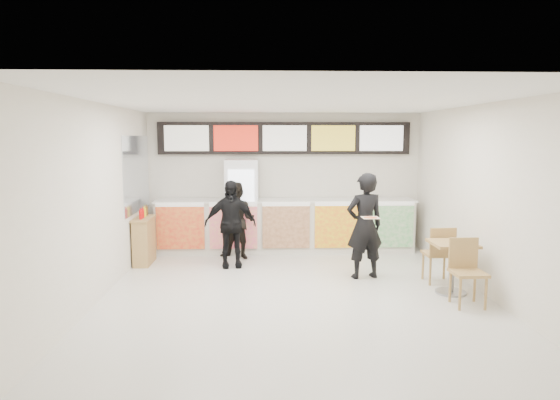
{
  "coord_description": "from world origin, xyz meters",
  "views": [
    {
      "loc": [
        -0.53,
        -7.54,
        2.48
      ],
      "look_at": [
        -0.19,
        1.2,
        1.37
      ],
      "focal_mm": 32.0,
      "sensor_mm": 36.0,
      "label": 1
    }
  ],
  "objects": [
    {
      "name": "service_counter",
      "position": [
        0.0,
        3.09,
        0.57
      ],
      "size": [
        5.56,
        0.77,
        1.14
      ],
      "color": "silver",
      "rests_on": "floor"
    },
    {
      "name": "floor",
      "position": [
        0.0,
        0.0,
        0.0
      ],
      "size": [
        7.0,
        7.0,
        0.0
      ],
      "primitive_type": "plane",
      "color": "beige",
      "rests_on": "ground"
    },
    {
      "name": "mirror_panel",
      "position": [
        -2.99,
        2.45,
        1.75
      ],
      "size": [
        0.01,
        2.0,
        1.5
      ],
      "primitive_type": "cube",
      "color": "#B2B7BF",
      "rests_on": "wall_left"
    },
    {
      "name": "wall_left",
      "position": [
        -3.0,
        0.0,
        1.5
      ],
      "size": [
        0.0,
        7.0,
        7.0
      ],
      "primitive_type": "plane",
      "rotation": [
        1.57,
        0.0,
        1.57
      ],
      "color": "silver",
      "rests_on": "floor"
    },
    {
      "name": "menu_board",
      "position": [
        0.0,
        3.41,
        2.45
      ],
      "size": [
        5.5,
        0.14,
        0.7
      ],
      "color": "black",
      "rests_on": "wall_back"
    },
    {
      "name": "customer_left",
      "position": [
        -1.01,
        2.49,
        0.79
      ],
      "size": [
        0.92,
        0.81,
        1.57
      ],
      "primitive_type": "imported",
      "rotation": [
        0.0,
        0.0,
        -0.33
      ],
      "color": "black",
      "rests_on": "floor"
    },
    {
      "name": "customer_mid",
      "position": [
        -1.11,
        1.84,
        0.83
      ],
      "size": [
        1.02,
        0.53,
        1.67
      ],
      "primitive_type": "imported",
      "rotation": [
        0.0,
        0.0,
        0.13
      ],
      "color": "black",
      "rests_on": "floor"
    },
    {
      "name": "drinks_fridge",
      "position": [
        -0.93,
        3.11,
        1.0
      ],
      "size": [
        0.7,
        0.67,
        2.0
      ],
      "color": "white",
      "rests_on": "floor"
    },
    {
      "name": "cafe_table",
      "position": [
        2.5,
        0.06,
        0.57
      ],
      "size": [
        0.67,
        1.69,
        0.98
      ],
      "rotation": [
        0.0,
        0.0,
        0.01
      ],
      "color": "tan",
      "rests_on": "floor"
    },
    {
      "name": "customer_main",
      "position": [
        1.29,
        1.0,
        0.93
      ],
      "size": [
        0.76,
        0.59,
        1.86
      ],
      "primitive_type": "imported",
      "rotation": [
        0.0,
        0.0,
        3.38
      ],
      "color": "black",
      "rests_on": "floor"
    },
    {
      "name": "wall_right",
      "position": [
        3.0,
        0.0,
        1.5
      ],
      "size": [
        0.0,
        7.0,
        7.0
      ],
      "primitive_type": "plane",
      "rotation": [
        1.57,
        0.0,
        -1.57
      ],
      "color": "silver",
      "rests_on": "floor"
    },
    {
      "name": "wall_back",
      "position": [
        0.0,
        3.5,
        1.5
      ],
      "size": [
        6.0,
        0.0,
        6.0
      ],
      "primitive_type": "plane",
      "rotation": [
        1.57,
        0.0,
        0.0
      ],
      "color": "silver",
      "rests_on": "floor"
    },
    {
      "name": "pizza_slice",
      "position": [
        1.29,
        0.55,
        1.16
      ],
      "size": [
        0.36,
        0.36,
        0.02
      ],
      "color": "beige",
      "rests_on": "customer_main"
    },
    {
      "name": "condiment_ledge",
      "position": [
        -2.82,
        2.16,
        0.47
      ],
      "size": [
        0.33,
        0.82,
        1.09
      ],
      "color": "tan",
      "rests_on": "floor"
    },
    {
      "name": "ceiling",
      "position": [
        0.0,
        0.0,
        3.0
      ],
      "size": [
        7.0,
        7.0,
        0.0
      ],
      "primitive_type": "plane",
      "rotation": [
        3.14,
        0.0,
        0.0
      ],
      "color": "white",
      "rests_on": "wall_back"
    }
  ]
}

